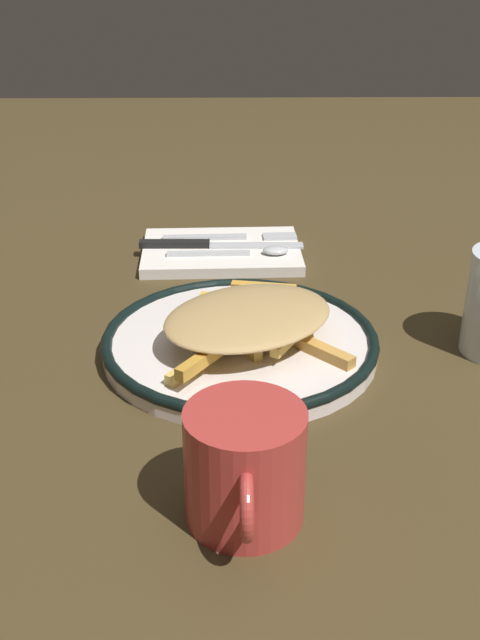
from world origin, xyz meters
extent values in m
plane|color=#42341C|center=(0.00, 0.00, 0.00)|extent=(2.60, 2.60, 0.00)
cylinder|color=silver|center=(0.00, 0.00, 0.01)|extent=(0.27, 0.27, 0.02)
torus|color=black|center=(0.00, 0.00, 0.02)|extent=(0.27, 0.27, 0.01)
cube|color=gold|center=(0.07, -0.03, 0.03)|extent=(0.07, 0.05, 0.01)
cube|color=#E1B852|center=(0.06, -0.05, 0.02)|extent=(0.06, 0.04, 0.01)
cube|color=gold|center=(0.02, 0.05, 0.03)|extent=(0.09, 0.05, 0.01)
cube|color=gold|center=(0.00, 0.02, 0.04)|extent=(0.03, 0.10, 0.01)
cube|color=gold|center=(0.04, 0.08, 0.02)|extent=(0.06, 0.06, 0.01)
cube|color=gold|center=(0.03, -0.01, 0.03)|extent=(0.05, 0.07, 0.01)
cube|color=gold|center=(-0.08, 0.02, 0.02)|extent=(0.06, 0.05, 0.01)
cube|color=#F5B560|center=(-0.01, 0.00, 0.02)|extent=(0.04, 0.08, 0.01)
cube|color=gold|center=(0.02, 0.00, 0.02)|extent=(0.07, 0.04, 0.01)
cube|color=gold|center=(-0.08, 0.00, 0.02)|extent=(0.03, 0.09, 0.01)
cube|color=gold|center=(0.00, 0.00, 0.02)|extent=(0.06, 0.07, 0.01)
cube|color=gold|center=(-0.07, 0.03, 0.04)|extent=(0.02, 0.07, 0.01)
cube|color=#E9C463|center=(-0.02, 0.06, 0.02)|extent=(0.08, 0.03, 0.01)
cube|color=gold|center=(-0.02, -0.01, 0.02)|extent=(0.04, 0.07, 0.01)
ellipsoid|color=tan|center=(0.01, 0.01, 0.04)|extent=(0.21, 0.22, 0.02)
cube|color=#2F601E|center=(0.02, 0.01, 0.05)|extent=(0.00, 0.00, 0.00)
cube|color=#2A671D|center=(-0.02, -0.02, 0.05)|extent=(0.00, 0.00, 0.00)
cube|color=#34692C|center=(-0.01, 0.00, 0.05)|extent=(0.00, 0.00, 0.00)
cube|color=#206B1D|center=(0.00, -0.05, 0.05)|extent=(0.00, 0.00, 0.00)
cube|color=#246E35|center=(0.01, -0.01, 0.05)|extent=(0.00, 0.00, 0.00)
cube|color=#2C6131|center=(0.05, -0.04, 0.05)|extent=(0.00, 0.00, 0.00)
cube|color=#225E2C|center=(-0.01, 0.07, 0.05)|extent=(0.00, 0.00, 0.00)
cube|color=silver|center=(-0.25, -0.02, 0.01)|extent=(0.15, 0.20, 0.01)
cube|color=silver|center=(-0.28, -0.04, 0.02)|extent=(0.02, 0.11, 0.00)
cube|color=silver|center=(-0.28, 0.06, 0.02)|extent=(0.02, 0.04, 0.00)
cube|color=black|center=(-0.25, -0.08, 0.02)|extent=(0.02, 0.09, 0.01)
cube|color=silver|center=(-0.25, 0.02, 0.01)|extent=(0.02, 0.12, 0.00)
cube|color=silver|center=(-0.22, -0.04, 0.02)|extent=(0.01, 0.10, 0.00)
ellipsoid|color=silver|center=(-0.23, 0.05, 0.02)|extent=(0.02, 0.03, 0.01)
cylinder|color=#B13631|center=(0.24, 0.00, 0.04)|extent=(0.09, 0.09, 0.09)
torus|color=#B13631|center=(0.28, 0.00, 0.05)|extent=(0.05, 0.01, 0.05)
camera|label=1|loc=(0.67, -0.01, 0.38)|focal=43.13mm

